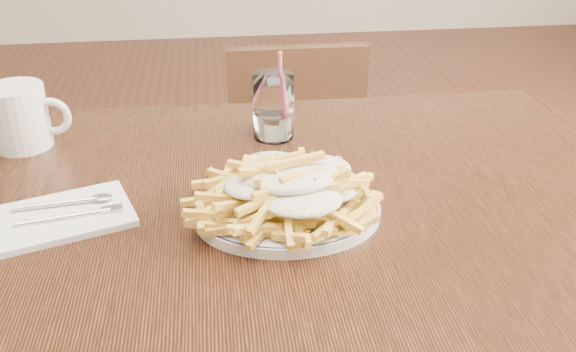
{
  "coord_description": "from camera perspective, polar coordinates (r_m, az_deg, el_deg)",
  "views": [
    {
      "loc": [
        -0.07,
        -0.84,
        1.25
      ],
      "look_at": [
        0.02,
        -0.06,
        0.82
      ],
      "focal_mm": 40.0,
      "sensor_mm": 36.0,
      "label": 1
    }
  ],
  "objects": [
    {
      "name": "table",
      "position": [
        1.02,
        -1.76,
        -5.92
      ],
      "size": [
        1.2,
        0.8,
        0.75
      ],
      "color": "black",
      "rests_on": "ground"
    },
    {
      "name": "chair_far",
      "position": [
        1.82,
        0.42,
        2.07
      ],
      "size": [
        0.36,
        0.36,
        0.78
      ],
      "color": "#321C10",
      "rests_on": "ground"
    },
    {
      "name": "fries_plate",
      "position": [
        0.93,
        0.0,
        -3.28
      ],
      "size": [
        0.29,
        0.26,
        0.02
      ],
      "color": "white",
      "rests_on": "table"
    },
    {
      "name": "loaded_fries",
      "position": [
        0.91,
        0.0,
        -0.55
      ],
      "size": [
        0.27,
        0.22,
        0.08
      ],
      "color": "#EABD47",
      "rests_on": "fries_plate"
    },
    {
      "name": "napkin",
      "position": [
        0.99,
        -19.7,
        -3.5
      ],
      "size": [
        0.24,
        0.19,
        0.01
      ],
      "primitive_type": "cube",
      "rotation": [
        0.0,
        0.0,
        0.33
      ],
      "color": "silver",
      "rests_on": "table"
    },
    {
      "name": "cutlery",
      "position": [
        0.99,
        -19.73,
        -2.97
      ],
      "size": [
        0.17,
        0.08,
        0.01
      ],
      "color": "silver",
      "rests_on": "napkin"
    },
    {
      "name": "water_glass",
      "position": [
        1.17,
        -1.29,
        5.88
      ],
      "size": [
        0.07,
        0.07,
        0.16
      ],
      "color": "white",
      "rests_on": "table"
    },
    {
      "name": "coffee_mug",
      "position": [
        1.22,
        -22.68,
        4.88
      ],
      "size": [
        0.14,
        0.1,
        0.11
      ],
      "color": "white",
      "rests_on": "table"
    }
  ]
}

